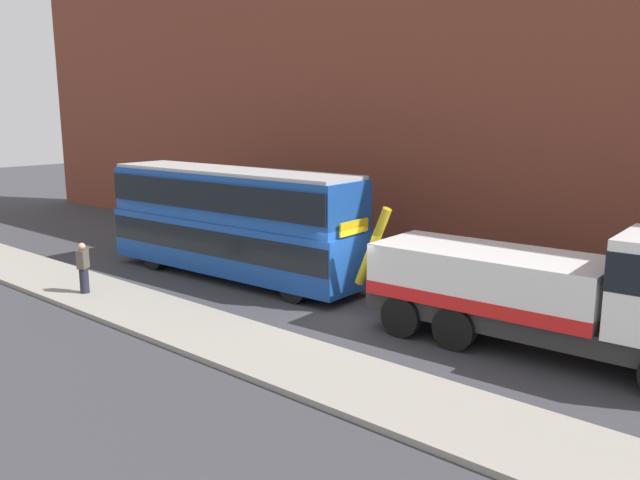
# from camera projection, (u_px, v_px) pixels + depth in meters

# --- Properties ---
(ground_plane) EXTENTS (120.00, 120.00, 0.00)m
(ground_plane) POSITION_uv_depth(u_px,v_px,m) (359.00, 315.00, 19.67)
(ground_plane) COLOR #38383D
(near_kerb) EXTENTS (60.00, 2.80, 0.15)m
(near_kerb) POSITION_uv_depth(u_px,v_px,m) (261.00, 351.00, 16.53)
(near_kerb) COLOR gray
(near_kerb) RESTS_ON ground_plane
(building_facade) EXTENTS (60.00, 1.50, 16.00)m
(building_facade) POSITION_uv_depth(u_px,v_px,m) (480.00, 57.00, 23.36)
(building_facade) COLOR brown
(building_facade) RESTS_ON ground_plane
(recovery_tow_truck) EXTENTS (10.19, 3.03, 3.67)m
(recovery_tow_truck) POSITION_uv_depth(u_px,v_px,m) (556.00, 290.00, 16.01)
(recovery_tow_truck) COLOR #2D2D2D
(recovery_tow_truck) RESTS_ON ground_plane
(double_decker_bus) EXTENTS (11.13, 3.03, 4.06)m
(double_decker_bus) POSITION_uv_depth(u_px,v_px,m) (232.00, 219.00, 23.60)
(double_decker_bus) COLOR #19479E
(double_decker_bus) RESTS_ON ground_plane
(pedestrian_onlooker) EXTENTS (0.43, 0.48, 1.71)m
(pedestrian_onlooker) POSITION_uv_depth(u_px,v_px,m) (83.00, 269.00, 21.31)
(pedestrian_onlooker) COLOR #232333
(pedestrian_onlooker) RESTS_ON near_kerb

